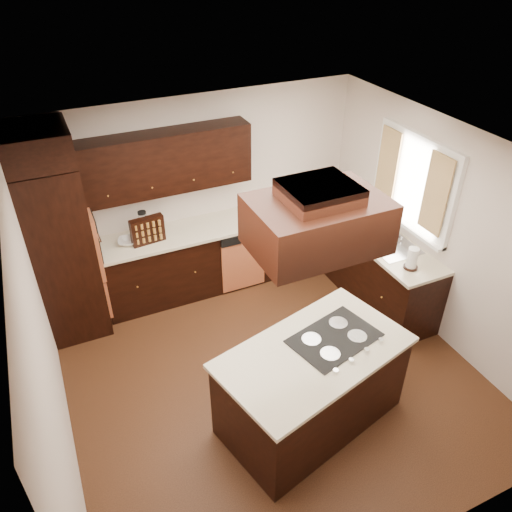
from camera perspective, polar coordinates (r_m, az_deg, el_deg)
name	(u,v)px	position (r m, az deg, el deg)	size (l,w,h in m)	color
floor	(270,373)	(5.66, 1.65, -13.17)	(4.20, 4.20, 0.02)	#563019
ceiling	(275,159)	(4.19, 2.22, 11.03)	(4.20, 4.20, 0.02)	white
wall_back	(200,192)	(6.49, -6.42, 7.31)	(4.20, 0.02, 2.50)	beige
wall_front	(417,460)	(3.63, 17.88, -21.26)	(4.20, 0.02, 2.50)	beige
wall_left	(41,346)	(4.50, -23.33, -9.40)	(0.02, 4.20, 2.50)	beige
wall_right	(443,234)	(5.92, 20.56, 2.38)	(0.02, 4.20, 2.50)	beige
oven_column	(63,252)	(5.99, -21.18, 0.48)	(0.65, 0.75, 2.12)	black
wall_oven_face	(94,240)	(5.97, -18.03, 1.74)	(0.05, 0.62, 0.78)	#C3643C
base_cabinets_back	(214,256)	(6.65, -4.82, 0.04)	(2.93, 0.60, 0.88)	black
base_cabinets_right	(364,259)	(6.71, 12.21, -0.35)	(0.60, 2.40, 0.88)	black
countertop_back	(213,226)	(6.40, -4.97, 3.39)	(2.93, 0.63, 0.04)	beige
countertop_right	(367,229)	(6.46, 12.59, 2.98)	(0.63, 2.40, 0.04)	beige
upper_cabinets	(167,162)	(6.00, -10.12, 10.56)	(2.00, 0.34, 0.72)	black
dishwasher_front	(243,265)	(6.54, -1.49, -0.99)	(0.60, 0.05, 0.72)	#C3643C
window_frame	(414,182)	(6.06, 17.59, 8.05)	(0.06, 1.32, 1.12)	white
window_pane	(416,182)	(6.07, 17.79, 8.08)	(0.00, 1.20, 1.00)	white
curtain_left	(436,194)	(5.73, 19.86, 6.64)	(0.02, 0.34, 0.90)	beige
curtain_right	(388,165)	(6.28, 14.81, 9.97)	(0.02, 0.34, 0.90)	beige
sink_rim	(385,241)	(6.23, 14.57, 1.68)	(0.52, 0.84, 0.01)	silver
island	(311,387)	(4.95, 6.33, -14.67)	(1.69, 0.92, 0.88)	black
island_top	(314,352)	(4.62, 6.69, -10.89)	(1.76, 0.99, 0.04)	beige
cooktop	(334,338)	(4.74, 8.95, -9.23)	(0.80, 0.53, 0.01)	black
range_hood	(317,224)	(3.96, 6.97, 3.69)	(1.05, 0.72, 0.42)	black
hood_duct	(319,192)	(3.83, 7.25, 7.24)	(0.55, 0.50, 0.13)	black
blender_base	(145,236)	(6.19, -12.56, 2.26)	(0.15, 0.15, 0.10)	silver
blender_pitcher	(143,223)	(6.10, -12.77, 3.70)	(0.13, 0.13, 0.26)	silver
spice_rack	(147,230)	(6.06, -12.30, 2.88)	(0.40, 0.10, 0.34)	black
mixing_bowl	(128,241)	(6.17, -14.42, 1.63)	(0.24, 0.24, 0.06)	white
soap_bottle	(355,215)	(6.50, 11.20, 4.64)	(0.10, 0.10, 0.21)	white
paper_towel	(412,259)	(5.76, 17.43, -0.28)	(0.12, 0.12, 0.26)	white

